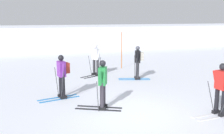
# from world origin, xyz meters

# --- Properties ---
(ground_plane) EXTENTS (120.00, 120.00, 0.00)m
(ground_plane) POSITION_xyz_m (0.00, 0.00, 0.00)
(ground_plane) COLOR silver
(far_snow_ridge) EXTENTS (80.00, 7.82, 2.24)m
(far_snow_ridge) POSITION_xyz_m (0.00, 19.62, 1.12)
(far_snow_ridge) COLOR silver
(far_snow_ridge) RESTS_ON ground
(skier_green) EXTENTS (1.59, 1.07, 1.71)m
(skier_green) POSITION_xyz_m (-0.80, 0.81, 0.92)
(skier_green) COLOR black
(skier_green) RESTS_ON ground
(skier_purple) EXTENTS (1.64, 0.99, 1.71)m
(skier_purple) POSITION_xyz_m (-1.92, 2.48, 0.96)
(skier_purple) COLOR #237AC6
(skier_purple) RESTS_ON ground
(skier_black) EXTENTS (1.64, 0.96, 1.71)m
(skier_black) POSITION_xyz_m (2.16, 4.38, 0.96)
(skier_black) COLOR #237AC6
(skier_black) RESTS_ON ground
(skier_red) EXTENTS (1.62, 1.00, 1.71)m
(skier_red) POSITION_xyz_m (2.63, -0.97, 0.95)
(skier_red) COLOR silver
(skier_red) RESTS_ON ground
(skier_white) EXTENTS (1.59, 1.06, 1.71)m
(skier_white) POSITION_xyz_m (0.36, 5.93, 0.92)
(skier_white) COLOR black
(skier_white) RESTS_ON ground
(trail_marker_pole) EXTENTS (0.04, 0.04, 2.25)m
(trail_marker_pole) POSITION_xyz_m (2.42, 7.36, 1.13)
(trail_marker_pole) COLOR #C65614
(trail_marker_pole) RESTS_ON ground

